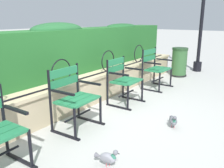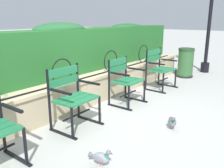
{
  "view_description": "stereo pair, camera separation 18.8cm",
  "coord_description": "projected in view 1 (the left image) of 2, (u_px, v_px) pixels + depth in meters",
  "views": [
    {
      "loc": [
        -3.0,
        -2.02,
        1.55
      ],
      "look_at": [
        0.0,
        0.08,
        0.55
      ],
      "focal_mm": 38.71,
      "sensor_mm": 36.0,
      "label": 1
    },
    {
      "loc": [
        -2.89,
        -2.17,
        1.55
      ],
      "look_at": [
        0.0,
        0.08,
        0.55
      ],
      "focal_mm": 38.71,
      "sensor_mm": 36.0,
      "label": 2
    }
  ],
  "objects": [
    {
      "name": "park_chair_centre_right",
      "position": [
        123.0,
        79.0,
        4.46
      ],
      "size": [
        0.58,
        0.53,
        0.85
      ],
      "color": "#237547",
      "rests_on": "ground"
    },
    {
      "name": "stone_wall",
      "position": [
        78.0,
        93.0,
        4.29
      ],
      "size": [
        7.35,
        0.41,
        0.52
      ],
      "color": "tan",
      "rests_on": "ground"
    },
    {
      "name": "park_chair_centre_left",
      "position": [
        73.0,
        96.0,
        3.44
      ],
      "size": [
        0.64,
        0.54,
        0.89
      ],
      "color": "#237547",
      "rests_on": "ground"
    },
    {
      "name": "ground_plane",
      "position": [
        116.0,
        117.0,
        3.9
      ],
      "size": [
        60.0,
        60.0,
        0.0
      ],
      "primitive_type": "plane",
      "color": "#ADADA8"
    },
    {
      "name": "hedge_row",
      "position": [
        56.0,
        51.0,
        4.36
      ],
      "size": [
        7.21,
        0.61,
        0.96
      ],
      "color": "#236028",
      "rests_on": "stone_wall"
    },
    {
      "name": "iron_arch_fence",
      "position": [
        65.0,
        73.0,
        3.86
      ],
      "size": [
        6.82,
        0.02,
        0.42
      ],
      "color": "black",
      "rests_on": "stone_wall"
    },
    {
      "name": "park_chair_rightmost",
      "position": [
        155.0,
        67.0,
        5.47
      ],
      "size": [
        0.64,
        0.54,
        0.89
      ],
      "color": "#237547",
      "rests_on": "ground"
    },
    {
      "name": "pigeon_near_chairs",
      "position": [
        173.0,
        121.0,
        3.51
      ],
      "size": [
        0.27,
        0.2,
        0.22
      ],
      "color": "slate",
      "rests_on": "ground"
    },
    {
      "name": "pigeon_far_side",
      "position": [
        107.0,
        157.0,
        2.59
      ],
      "size": [
        0.13,
        0.29,
        0.22
      ],
      "color": "gray",
      "rests_on": "ground"
    },
    {
      "name": "lamppost",
      "position": [
        203.0,
        9.0,
        6.85
      ],
      "size": [
        0.28,
        0.28,
        3.49
      ],
      "color": "black",
      "rests_on": "ground"
    },
    {
      "name": "trash_bin",
      "position": [
        179.0,
        63.0,
        6.6
      ],
      "size": [
        0.44,
        0.44,
        0.78
      ],
      "color": "#2D562D",
      "rests_on": "ground"
    }
  ]
}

